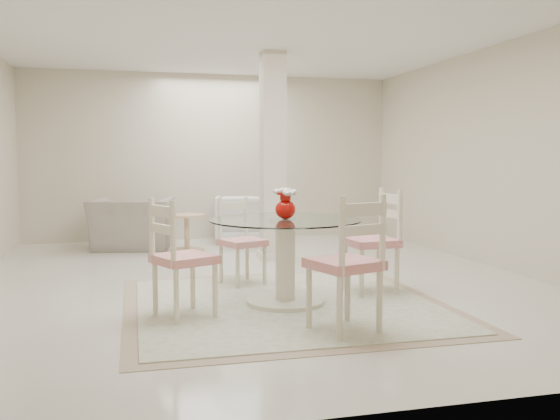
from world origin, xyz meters
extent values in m
plane|color=white|center=(0.00, 0.00, 0.00)|extent=(7.00, 7.00, 0.00)
cube|color=beige|center=(0.00, 3.50, 1.35)|extent=(6.00, 0.02, 2.70)
cube|color=beige|center=(0.00, -3.50, 1.35)|extent=(6.00, 0.02, 2.70)
cube|color=beige|center=(3.00, 0.00, 1.35)|extent=(0.02, 7.00, 2.70)
cube|color=white|center=(0.00, 0.00, 2.70)|extent=(6.00, 7.00, 0.02)
cube|color=beige|center=(0.50, 1.30, 1.35)|extent=(0.30, 0.30, 2.70)
cube|color=tan|center=(0.04, -1.15, 0.00)|extent=(2.86, 2.86, 0.01)
cube|color=#EEE1C9|center=(0.04, -1.15, 0.01)|extent=(2.62, 2.62, 0.01)
cylinder|color=beige|center=(0.04, -1.15, 0.03)|extent=(0.71, 0.71, 0.05)
cylinder|color=beige|center=(0.04, -1.15, 0.41)|extent=(0.18, 0.18, 0.73)
cylinder|color=beige|center=(0.04, -1.15, 0.76)|extent=(0.29, 0.29, 0.03)
cylinder|color=white|center=(0.04, -1.15, 0.78)|extent=(1.36, 1.36, 0.01)
ellipsoid|color=#AE0A05|center=(0.04, -1.15, 0.87)|extent=(0.18, 0.18, 0.17)
cylinder|color=#AE0A05|center=(0.04, -1.15, 0.98)|extent=(0.10, 0.10, 0.05)
cylinder|color=#AE0A05|center=(0.04, -1.15, 1.02)|extent=(0.16, 0.16, 0.02)
ellipsoid|color=silver|center=(0.04, -1.15, 1.04)|extent=(0.11, 0.11, 0.05)
ellipsoid|color=silver|center=(0.10, -1.13, 1.03)|extent=(0.11, 0.11, 0.05)
ellipsoid|color=silver|center=(-0.01, -1.12, 1.03)|extent=(0.11, 0.11, 0.05)
ellipsoid|color=silver|center=(0.05, -1.20, 1.02)|extent=(0.11, 0.11, 0.05)
cylinder|color=beige|center=(0.76, -0.75, 0.24)|extent=(0.05, 0.05, 0.48)
cylinder|color=beige|center=(0.79, -1.12, 0.24)|extent=(0.05, 0.05, 0.48)
cylinder|color=beige|center=(1.14, -0.72, 0.24)|extent=(0.05, 0.05, 0.48)
cylinder|color=beige|center=(1.16, -1.10, 0.24)|extent=(0.05, 0.05, 0.48)
cube|color=red|center=(0.96, -0.92, 0.51)|extent=(0.49, 0.49, 0.07)
cube|color=beige|center=(1.17, -0.91, 0.86)|extent=(0.08, 0.42, 0.56)
cylinder|color=beige|center=(-0.28, -0.44, 0.21)|extent=(0.04, 0.04, 0.42)
cylinder|color=beige|center=(0.03, -0.32, 0.21)|extent=(0.04, 0.04, 0.42)
cylinder|color=beige|center=(-0.40, -0.14, 0.21)|extent=(0.04, 0.04, 0.42)
cylinder|color=beige|center=(-0.09, -0.01, 0.21)|extent=(0.04, 0.04, 0.42)
cube|color=#B51A13|center=(-0.19, -0.23, 0.45)|extent=(0.53, 0.53, 0.06)
cube|color=beige|center=(-0.25, -0.06, 0.76)|extent=(0.35, 0.18, 0.49)
cylinder|color=#F7EFCB|center=(-0.64, -1.46, 0.23)|extent=(0.04, 0.04, 0.46)
cylinder|color=#F7EFCB|center=(-0.79, -1.13, 0.23)|extent=(0.04, 0.04, 0.46)
cylinder|color=#F7EFCB|center=(-0.97, -1.61, 0.23)|extent=(0.04, 0.04, 0.46)
cylinder|color=#F7EFCB|center=(-1.12, -1.29, 0.23)|extent=(0.04, 0.04, 0.46)
cube|color=red|center=(-0.88, -1.37, 0.50)|extent=(0.59, 0.59, 0.07)
cube|color=#F7EFCB|center=(-1.06, -1.46, 0.83)|extent=(0.21, 0.38, 0.54)
cylinder|color=beige|center=(0.39, -1.83, 0.25)|extent=(0.05, 0.05, 0.49)
cylinder|color=beige|center=(0.02, -1.95, 0.25)|extent=(0.05, 0.05, 0.49)
cylinder|color=beige|center=(0.51, -2.19, 0.25)|extent=(0.05, 0.05, 0.49)
cylinder|color=beige|center=(0.14, -2.31, 0.25)|extent=(0.05, 0.05, 0.49)
cube|color=red|center=(0.27, -2.07, 0.53)|extent=(0.59, 0.59, 0.07)
cube|color=beige|center=(0.33, -2.27, 0.88)|extent=(0.42, 0.18, 0.58)
imported|color=gray|center=(-1.31, 2.65, 0.37)|extent=(1.31, 1.19, 0.74)
imported|color=white|center=(0.38, 2.98, 0.37)|extent=(0.94, 0.96, 0.75)
cylinder|color=tan|center=(-0.55, 2.16, 0.02)|extent=(0.49, 0.49, 0.04)
cylinder|color=tan|center=(-0.55, 2.16, 0.27)|extent=(0.07, 0.07, 0.47)
cylinder|color=tan|center=(-0.55, 2.16, 0.52)|extent=(0.51, 0.51, 0.03)
camera|label=1|loc=(-1.28, -6.28, 1.33)|focal=38.00mm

